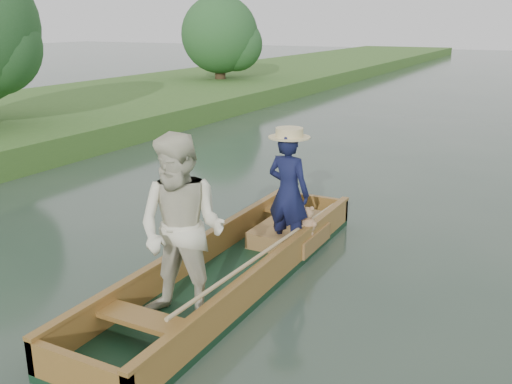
% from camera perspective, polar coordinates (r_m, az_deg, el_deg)
% --- Properties ---
extents(ground, '(120.00, 120.00, 0.00)m').
position_cam_1_polar(ground, '(6.81, -2.39, -8.97)').
color(ground, '#283D30').
rests_on(ground, ground).
extents(trees_far, '(22.68, 17.47, 4.54)m').
position_cam_1_polar(trees_far, '(13.31, 12.60, 14.42)').
color(trees_far, '#47331E').
rests_on(trees_far, ground).
extents(punt, '(1.16, 5.00, 1.97)m').
position_cam_1_polar(punt, '(6.28, -3.04, -4.54)').
color(punt, black).
rests_on(punt, ground).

